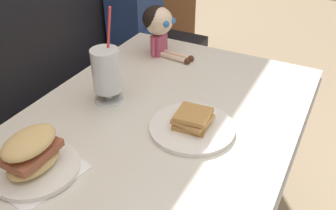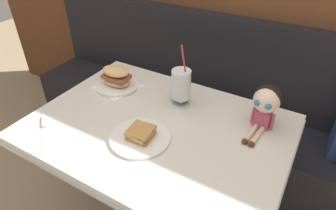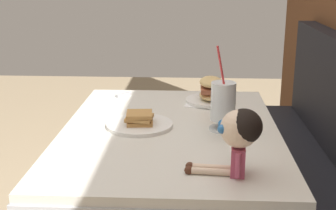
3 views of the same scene
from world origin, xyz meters
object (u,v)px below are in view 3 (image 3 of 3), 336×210
object	(u,v)px
seated_doll	(239,132)
toast_plate	(140,123)
sandwich_plate	(211,92)
butter_knife	(118,96)
milkshake_glass	(223,104)

from	to	relation	value
seated_doll	toast_plate	bearing A→B (deg)	-140.79
toast_plate	sandwich_plate	distance (m)	0.44
sandwich_plate	butter_knife	bearing A→B (deg)	-98.58
toast_plate	seated_doll	size ratio (longest dim) A/B	1.12
milkshake_glass	sandwich_plate	bearing A→B (deg)	-175.24
sandwich_plate	butter_knife	xyz separation A→B (m)	(-0.06, -0.42, -0.04)
milkshake_glass	sandwich_plate	distance (m)	0.37
butter_knife	seated_doll	bearing A→B (deg)	30.42
sandwich_plate	milkshake_glass	bearing A→B (deg)	4.76
butter_knife	seated_doll	size ratio (longest dim) A/B	0.86
milkshake_glass	butter_knife	xyz separation A→B (m)	(-0.43, -0.45, -0.10)
sandwich_plate	seated_doll	xyz separation A→B (m)	(0.74, 0.05, 0.08)
milkshake_glass	seated_doll	bearing A→B (deg)	3.17
milkshake_glass	butter_knife	bearing A→B (deg)	-133.19
toast_plate	sandwich_plate	size ratio (longest dim) A/B	1.06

